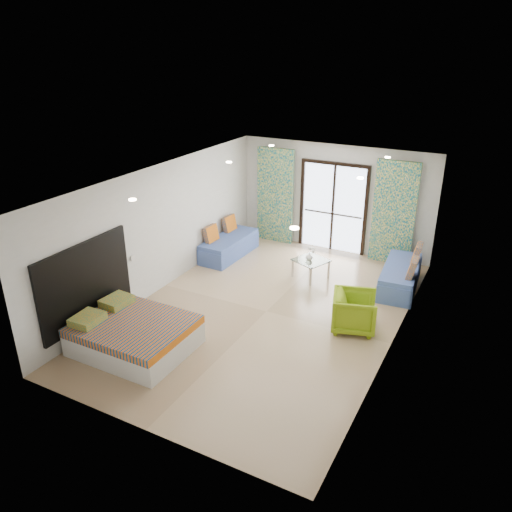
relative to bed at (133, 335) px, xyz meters
The scene contains 24 objects.
floor 2.70m from the bed, 56.61° to the left, with size 5.00×7.50×0.01m, color #9E7F5E, non-canonical shape.
ceiling 3.61m from the bed, 56.61° to the left, with size 5.00×7.50×0.01m, color silver, non-canonical shape.
wall_back 6.26m from the bed, 76.16° to the left, with size 5.00×0.01×2.70m, color silver, non-canonical shape.
wall_front 2.37m from the bed, 45.66° to the right, with size 5.00×0.01×2.70m, color silver, non-canonical shape.
wall_left 2.69m from the bed, 114.57° to the left, with size 0.01×7.50×2.70m, color silver, non-canonical shape.
wall_right 4.69m from the bed, 29.39° to the left, with size 0.01×7.50×2.70m, color silver, non-canonical shape.
balcony_door 6.22m from the bed, 76.09° to the left, with size 1.76×0.08×2.28m.
balcony_rail 6.19m from the bed, 76.11° to the left, with size 1.52×0.03×0.04m, color #595451.
curtain_left 5.89m from the bed, 90.73° to the left, with size 1.00×0.10×2.50m, color silver.
curtain_right 6.62m from the bed, 62.49° to the left, with size 1.00×0.10×2.50m, color silver.
downlight_a 2.41m from the bed, 72.37° to the left, with size 0.12×0.12×0.02m, color #FFE0B2.
downlight_b 3.75m from the bed, ahead, with size 0.12×0.12×0.02m, color #FFE0B2.
downlight_c 4.03m from the bed, 88.65° to the left, with size 0.12×0.12×0.02m, color #FFE0B2.
downlight_d 4.95m from the bed, 48.40° to the left, with size 0.12×0.12×0.02m, color #FFE0B2.
downlight_e 5.76m from the bed, 89.17° to the left, with size 0.12×0.12×0.02m, color #FFE0B2.
downlight_f 6.44m from the bed, 61.24° to the left, with size 0.12×0.12×0.02m, color #FFE0B2.
headboard 1.25m from the bed, behind, with size 0.06×2.10×1.50m, color black.
switch_plate 1.77m from the bed, 128.49° to the left, with size 0.02×0.10×0.10m, color silver.
bed is the anchor object (origin of this frame).
daybed_left 4.38m from the bed, 98.40° to the left, with size 0.75×1.82×0.89m.
daybed_right 5.79m from the bed, 51.67° to the left, with size 0.88×1.90×0.91m.
coffee_table 4.43m from the bed, 67.98° to the left, with size 0.87×0.87×0.77m.
vase 4.39m from the bed, 68.25° to the left, with size 0.16×0.17×0.16m, color white.
armchair 4.02m from the bed, 37.08° to the left, with size 0.78×0.73×0.80m, color #81A415.
Camera 1 is at (3.88, -7.82, 4.99)m, focal length 35.00 mm.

